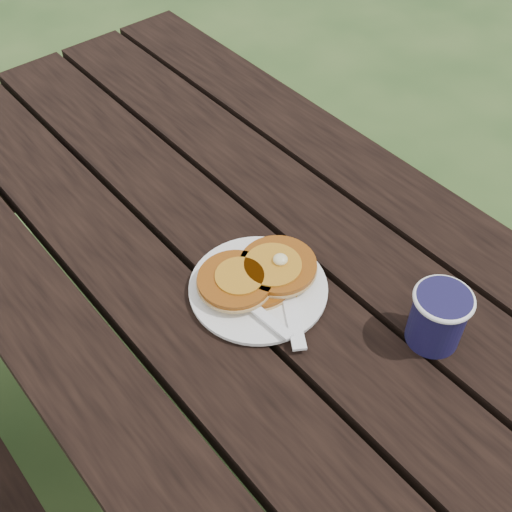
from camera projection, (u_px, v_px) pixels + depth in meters
ground at (289, 512)px, 1.48m from camera, size 60.00×60.00×0.00m
picnic_table at (297, 438)px, 1.21m from camera, size 1.36×1.80×0.75m
plate at (258, 289)px, 0.96m from camera, size 0.25×0.25×0.01m
pancake_stack at (258, 274)px, 0.95m from camera, size 0.18×0.13×0.04m
knife at (289, 299)px, 0.93m from camera, size 0.11×0.16×0.00m
fork at (262, 314)px, 0.91m from camera, size 0.04×0.16×0.01m
coffee_cup at (439, 315)px, 0.87m from camera, size 0.08×0.08×0.09m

